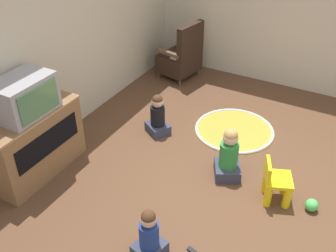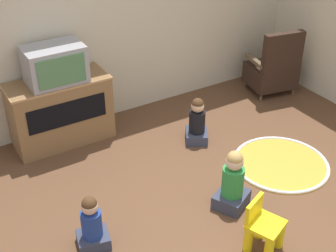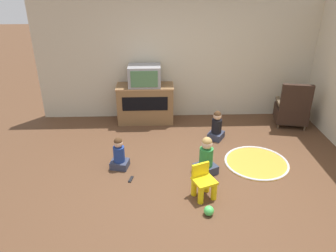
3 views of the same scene
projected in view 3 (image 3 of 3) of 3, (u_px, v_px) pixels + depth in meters
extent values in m
plane|color=brown|center=(195.00, 178.00, 5.10)|extent=(30.00, 30.00, 0.00)
cube|color=beige|center=(179.00, 58.00, 6.72)|extent=(5.81, 0.12, 2.53)
cube|color=brown|center=(145.00, 104.00, 6.79)|extent=(1.14, 0.49, 0.79)
cube|color=#A97C50|center=(145.00, 86.00, 6.62)|extent=(1.16, 0.50, 0.02)
cube|color=black|center=(145.00, 104.00, 6.53)|extent=(0.91, 0.01, 0.29)
cube|color=#939399|center=(145.00, 76.00, 6.51)|extent=(0.64, 0.43, 0.41)
cube|color=#47754C|center=(144.00, 79.00, 6.31)|extent=(0.52, 0.02, 0.32)
cylinder|color=brown|center=(300.00, 119.00, 6.95)|extent=(0.04, 0.04, 0.10)
cylinder|color=brown|center=(275.00, 117.00, 7.02)|extent=(0.04, 0.04, 0.10)
cylinder|color=brown|center=(305.00, 128.00, 6.55)|extent=(0.04, 0.04, 0.10)
cylinder|color=brown|center=(278.00, 126.00, 6.62)|extent=(0.04, 0.04, 0.10)
cube|color=black|center=(291.00, 114.00, 6.69)|extent=(0.70, 0.63, 0.30)
cube|color=black|center=(297.00, 98.00, 6.31)|extent=(0.59, 0.21, 0.55)
cube|color=brown|center=(307.00, 103.00, 6.55)|extent=(0.15, 0.46, 0.05)
cube|color=brown|center=(279.00, 102.00, 6.62)|extent=(0.15, 0.46, 0.05)
cylinder|color=yellow|center=(201.00, 194.00, 4.51)|extent=(0.08, 0.08, 0.29)
cylinder|color=yellow|center=(214.00, 190.00, 4.59)|extent=(0.08, 0.08, 0.29)
cylinder|color=yellow|center=(194.00, 186.00, 4.67)|extent=(0.08, 0.08, 0.29)
cylinder|color=yellow|center=(207.00, 183.00, 4.75)|extent=(0.08, 0.08, 0.29)
cube|color=yellow|center=(204.00, 181.00, 4.57)|extent=(0.38, 0.37, 0.04)
cube|color=yellow|center=(200.00, 169.00, 4.62)|extent=(0.26, 0.13, 0.20)
cylinder|color=gold|center=(256.00, 163.00, 5.49)|extent=(1.07, 1.07, 0.01)
torus|color=silver|center=(256.00, 162.00, 5.49)|extent=(1.07, 1.07, 0.04)
cube|color=#33384C|center=(216.00, 135.00, 6.24)|extent=(0.37, 0.38, 0.13)
cylinder|color=black|center=(217.00, 126.00, 6.15)|extent=(0.19, 0.19, 0.27)
sphere|color=#D8AD8C|center=(217.00, 116.00, 6.06)|extent=(0.15, 0.15, 0.15)
sphere|color=#472D19|center=(217.00, 115.00, 6.05)|extent=(0.14, 0.14, 0.14)
cube|color=#33384C|center=(205.00, 169.00, 5.21)|extent=(0.42, 0.40, 0.14)
cylinder|color=#2D8C3F|center=(206.00, 157.00, 5.11)|extent=(0.21, 0.21, 0.31)
sphere|color=beige|center=(207.00, 144.00, 5.00)|extent=(0.17, 0.17, 0.17)
sphere|color=tan|center=(207.00, 142.00, 4.99)|extent=(0.16, 0.16, 0.16)
cube|color=#33384C|center=(120.00, 164.00, 5.35)|extent=(0.32, 0.30, 0.12)
cylinder|color=navy|center=(119.00, 154.00, 5.27)|extent=(0.18, 0.18, 0.26)
sphere|color=#D8AD8C|center=(118.00, 143.00, 5.18)|extent=(0.15, 0.15, 0.15)
sphere|color=#472D19|center=(118.00, 142.00, 5.17)|extent=(0.14, 0.14, 0.14)
sphere|color=#4CCC59|center=(209.00, 211.00, 4.33)|extent=(0.14, 0.14, 0.14)
cube|color=black|center=(131.00, 179.00, 5.06)|extent=(0.08, 0.16, 0.02)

